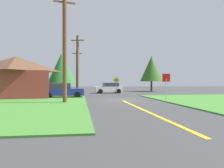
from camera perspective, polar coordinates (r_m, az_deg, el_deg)
The scene contains 13 objects.
ground_plane at distance 21.76m, azimuth 2.33°, elevation -4.11°, with size 120.00×120.00×0.00m, color #3A3A3A.
grass_verge_left at distance 18.26m, azimuth -25.76°, elevation -4.94°, with size 12.00×20.00×0.08m, color #3E7D2D.
lane_stripe_center at distance 14.01m, azimuth 8.32°, elevation -6.71°, with size 0.20×14.00×0.01m, color yellow.
stop_sign at distance 21.76m, azimuth 13.76°, elevation 0.62°, with size 0.77×0.07×2.55m.
car_approaching_junction at distance 34.66m, azimuth -0.77°, elevation -1.02°, with size 4.33×2.36×1.62m.
parked_car_near_building at distance 25.23m, azimuth -12.64°, elevation -1.64°, with size 4.53×2.13×1.62m.
utility_pole_near at distance 19.01m, azimuth -12.06°, elevation 9.17°, with size 1.78×0.54×9.08m.
utility_pole_mid at distance 30.05m, azimuth -8.82°, elevation 4.92°, with size 1.77×0.60×7.94m.
utility_pole_far at distance 41.24m, azimuth -9.03°, elevation 3.53°, with size 1.79×0.45×7.57m.
direction_sign at distance 30.43m, azimuth 1.09°, elevation 0.12°, with size 0.89×0.21×2.47m.
oak_tree_left at distance 41.56m, azimuth 10.09°, elevation 3.85°, with size 4.20×4.20×6.47m.
pine_tree_center at distance 33.01m, azimuth -12.81°, elevation 4.04°, with size 3.96×3.96×5.96m.
barn at distance 27.31m, azimuth -23.41°, elevation 1.67°, with size 8.03×8.23×4.64m.
Camera 1 is at (-3.94, -21.32, 1.78)m, focal length 35.62 mm.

